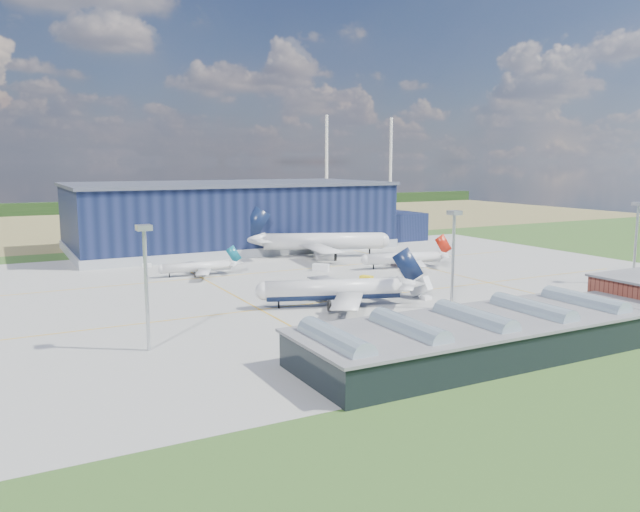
{
  "coord_description": "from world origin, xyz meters",
  "views": [
    {
      "loc": [
        -83.59,
        -141.37,
        33.97
      ],
      "look_at": [
        -2.0,
        13.14,
        7.58
      ],
      "focal_mm": 35.0,
      "sensor_mm": 36.0,
      "label": 1
    }
  ],
  "objects_px": {
    "hangar": "(236,218)",
    "gse_van_b": "(321,268)",
    "airliner_navy": "(333,279)",
    "car_b": "(442,307)",
    "gse_tug_b": "(320,344)",
    "light_mast_west": "(145,267)",
    "gse_tug_c": "(327,254)",
    "airliner_widebody": "(323,233)",
    "car_a": "(632,304)",
    "airliner_regional": "(197,262)",
    "gse_van_c": "(609,303)",
    "light_mast_east": "(637,229)",
    "gse_cart_b": "(147,265)",
    "light_mast_center": "(454,243)",
    "airliner_red": "(403,252)",
    "gse_tug_a": "(366,278)",
    "gse_van_a": "(514,312)",
    "airstair": "(420,291)"
  },
  "relations": [
    {
      "from": "hangar",
      "to": "gse_van_b",
      "type": "height_order",
      "value": "hangar"
    },
    {
      "from": "airliner_navy",
      "to": "car_b",
      "type": "relative_size",
      "value": 12.48
    },
    {
      "from": "gse_tug_b",
      "to": "light_mast_west",
      "type": "bearing_deg",
      "value": 155.91
    },
    {
      "from": "gse_tug_c",
      "to": "airliner_navy",
      "type": "bearing_deg",
      "value": -110.04
    },
    {
      "from": "hangar",
      "to": "airliner_widebody",
      "type": "relative_size",
      "value": 2.66
    },
    {
      "from": "car_a",
      "to": "hangar",
      "type": "bearing_deg",
      "value": 14.03
    },
    {
      "from": "airliner_widebody",
      "to": "airliner_regional",
      "type": "distance_m",
      "value": 54.03
    },
    {
      "from": "hangar",
      "to": "gse_van_c",
      "type": "height_order",
      "value": "hangar"
    },
    {
      "from": "gse_tug_b",
      "to": "light_mast_east",
      "type": "bearing_deg",
      "value": 6.67
    },
    {
      "from": "airliner_navy",
      "to": "gse_cart_b",
      "type": "relative_size",
      "value": 14.66
    },
    {
      "from": "light_mast_center",
      "to": "gse_van_c",
      "type": "relative_size",
      "value": 5.14
    },
    {
      "from": "airliner_red",
      "to": "gse_tug_a",
      "type": "xyz_separation_m",
      "value": [
        -21.61,
        -12.49,
        -4.49
      ]
    },
    {
      "from": "light_mast_west",
      "to": "gse_van_a",
      "type": "bearing_deg",
      "value": -9.53
    },
    {
      "from": "gse_cart_b",
      "to": "gse_van_c",
      "type": "height_order",
      "value": "gse_van_c"
    },
    {
      "from": "light_mast_west",
      "to": "airliner_regional",
      "type": "bearing_deg",
      "value": 66.71
    },
    {
      "from": "airliner_navy",
      "to": "gse_van_a",
      "type": "distance_m",
      "value": 41.33
    },
    {
      "from": "gse_van_a",
      "to": "light_mast_center",
      "type": "bearing_deg",
      "value": 30.23
    },
    {
      "from": "gse_cart_b",
      "to": "car_b",
      "type": "relative_size",
      "value": 0.85
    },
    {
      "from": "light_mast_west",
      "to": "light_mast_center",
      "type": "xyz_separation_m",
      "value": [
        70.0,
        0.0,
        0.0
      ]
    },
    {
      "from": "airliner_navy",
      "to": "gse_tug_a",
      "type": "height_order",
      "value": "airliner_navy"
    },
    {
      "from": "airliner_navy",
      "to": "car_a",
      "type": "bearing_deg",
      "value": 172.07
    },
    {
      "from": "airliner_regional",
      "to": "gse_tug_a",
      "type": "height_order",
      "value": "airliner_regional"
    },
    {
      "from": "light_mast_east",
      "to": "gse_tug_b",
      "type": "height_order",
      "value": "light_mast_east"
    },
    {
      "from": "light_mast_center",
      "to": "gse_van_c",
      "type": "height_order",
      "value": "light_mast_center"
    },
    {
      "from": "gse_van_a",
      "to": "gse_van_c",
      "type": "bearing_deg",
      "value": -94.04
    },
    {
      "from": "light_mast_east",
      "to": "airliner_red",
      "type": "xyz_separation_m",
      "value": [
        -42.43,
        51.41,
        -10.21
      ]
    },
    {
      "from": "light_mast_east",
      "to": "gse_tug_a",
      "type": "bearing_deg",
      "value": 148.71
    },
    {
      "from": "airliner_navy",
      "to": "airstair",
      "type": "bearing_deg",
      "value": -164.32
    },
    {
      "from": "gse_van_b",
      "to": "car_a",
      "type": "bearing_deg",
      "value": -107.97
    },
    {
      "from": "gse_van_a",
      "to": "gse_van_c",
      "type": "height_order",
      "value": "gse_van_a"
    },
    {
      "from": "light_mast_east",
      "to": "gse_tug_c",
      "type": "height_order",
      "value": "light_mast_east"
    },
    {
      "from": "hangar",
      "to": "gse_tug_a",
      "type": "height_order",
      "value": "hangar"
    },
    {
      "from": "light_mast_west",
      "to": "airliner_widebody",
      "type": "bearing_deg",
      "value": 46.27
    },
    {
      "from": "airliner_red",
      "to": "light_mast_center",
      "type": "bearing_deg",
      "value": 79.55
    },
    {
      "from": "gse_tug_a",
      "to": "airstair",
      "type": "bearing_deg",
      "value": -118.65
    },
    {
      "from": "gse_tug_a",
      "to": "gse_tug_c",
      "type": "xyz_separation_m",
      "value": [
        12.96,
        48.21,
        -0.02
      ]
    },
    {
      "from": "airliner_widebody",
      "to": "gse_tug_c",
      "type": "height_order",
      "value": "airliner_widebody"
    },
    {
      "from": "airliner_navy",
      "to": "car_a",
      "type": "xyz_separation_m",
      "value": [
        63.37,
        -32.66,
        -6.16
      ]
    },
    {
      "from": "gse_van_b",
      "to": "airstair",
      "type": "bearing_deg",
      "value": -132.27
    },
    {
      "from": "light_mast_west",
      "to": "gse_tug_c",
      "type": "bearing_deg",
      "value": 46.07
    },
    {
      "from": "gse_van_b",
      "to": "light_mast_west",
      "type": "bearing_deg",
      "value": 174.39
    },
    {
      "from": "gse_van_a",
      "to": "airstair",
      "type": "height_order",
      "value": "airstair"
    },
    {
      "from": "airstair",
      "to": "car_b",
      "type": "relative_size",
      "value": 1.69
    },
    {
      "from": "airliner_red",
      "to": "gse_van_b",
      "type": "height_order",
      "value": "airliner_red"
    },
    {
      "from": "gse_cart_b",
      "to": "car_b",
      "type": "xyz_separation_m",
      "value": [
        47.68,
        -91.54,
        -0.07
      ]
    },
    {
      "from": "light_mast_east",
      "to": "airliner_regional",
      "type": "height_order",
      "value": "light_mast_east"
    },
    {
      "from": "hangar",
      "to": "light_mast_center",
      "type": "bearing_deg",
      "value": -86.7
    },
    {
      "from": "hangar",
      "to": "car_b",
      "type": "xyz_separation_m",
      "value": [
        4.86,
        -124.34,
        -11.07
      ]
    },
    {
      "from": "gse_van_b",
      "to": "gse_cart_b",
      "type": "bearing_deg",
      "value": 97.8
    },
    {
      "from": "airstair",
      "to": "gse_van_a",
      "type": "bearing_deg",
      "value": -91.32
    }
  ]
}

